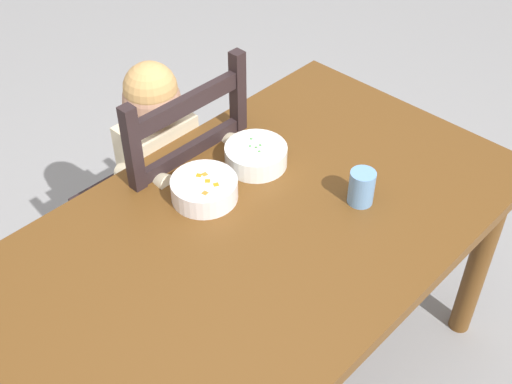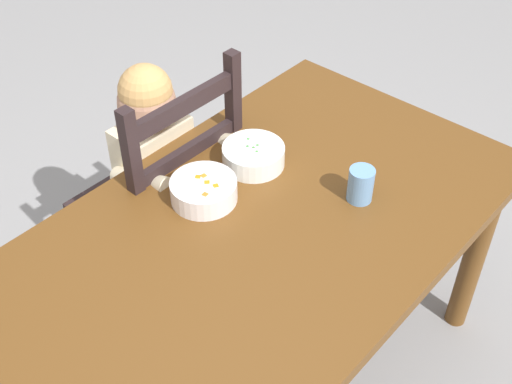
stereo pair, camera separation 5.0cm
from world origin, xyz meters
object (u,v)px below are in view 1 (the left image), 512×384
at_px(dining_chair, 168,201).
at_px(bowl_of_peas, 256,155).
at_px(dining_table, 263,248).
at_px(bowl_of_carrots, 204,188).
at_px(spoon, 227,193).
at_px(child_figure, 164,160).
at_px(drinking_cup, 362,187).

height_order(dining_chair, bowl_of_peas, dining_chair).
relative_size(dining_table, bowl_of_carrots, 8.07).
distance_m(dining_table, spoon, 0.17).
xyz_separation_m(child_figure, drinking_cup, (0.17, -0.60, 0.14)).
relative_size(child_figure, bowl_of_peas, 5.40).
xyz_separation_m(dining_table, spoon, (0.01, 0.14, 0.10)).
height_order(child_figure, bowl_of_peas, child_figure).
bearing_deg(child_figure, bowl_of_carrots, -108.54).
distance_m(dining_table, bowl_of_peas, 0.27).
height_order(dining_chair, child_figure, dining_chair).
bearing_deg(bowl_of_peas, drinking_cup, -76.29).
relative_size(dining_chair, child_figure, 1.03).
bearing_deg(bowl_of_peas, dining_table, -132.18).
bearing_deg(dining_chair, dining_table, -97.22).
relative_size(child_figure, bowl_of_carrots, 5.35).
bearing_deg(bowl_of_carrots, drinking_cup, -48.49).
relative_size(bowl_of_peas, drinking_cup, 1.81).
height_order(child_figure, drinking_cup, child_figure).
distance_m(child_figure, bowl_of_carrots, 0.33).
xyz_separation_m(bowl_of_peas, drinking_cup, (0.07, -0.31, 0.02)).
bearing_deg(dining_table, drinking_cup, -29.41).
bearing_deg(spoon, drinking_cup, -50.73).
bearing_deg(bowl_of_carrots, dining_table, -77.76).
relative_size(bowl_of_carrots, spoon, 1.36).
bearing_deg(bowl_of_carrots, bowl_of_peas, 0.02).
bearing_deg(child_figure, bowl_of_peas, -71.45).
xyz_separation_m(dining_chair, bowl_of_peas, (0.10, -0.30, 0.29)).
distance_m(bowl_of_carrots, spoon, 0.07).
xyz_separation_m(dining_table, child_figure, (0.06, 0.47, 0.01)).
distance_m(dining_chair, drinking_cup, 0.70).
xyz_separation_m(spoon, drinking_cup, (0.22, -0.27, 0.04)).
xyz_separation_m(dining_chair, child_figure, (0.00, -0.00, 0.17)).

